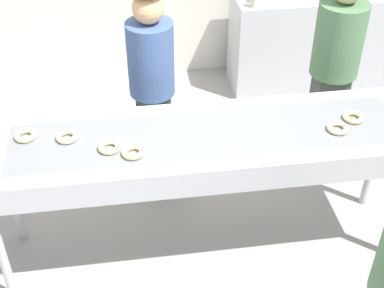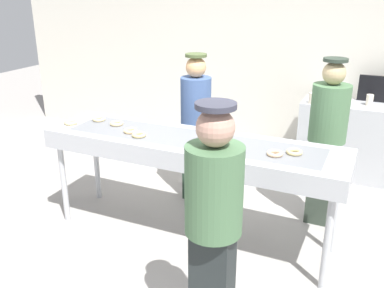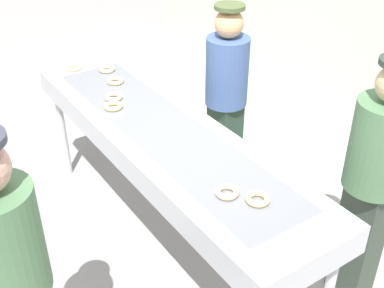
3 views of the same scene
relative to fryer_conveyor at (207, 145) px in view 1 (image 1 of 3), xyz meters
The scene contains 12 objects.
ground_plane 0.88m from the fryer_conveyor, ahead, with size 16.00×16.00×0.00m, color #9E9993.
fryer_conveyor is the anchor object (origin of this frame).
plain_donut_0 0.82m from the fryer_conveyor, behind, with size 0.13×0.13×0.03m, color beige.
plain_donut_2 0.58m from the fryer_conveyor, behind, with size 0.13×0.13×0.03m, color #F7CE8E.
plain_donut_3 0.77m from the fryer_conveyor, ahead, with size 0.13×0.13×0.03m, color beige.
plain_donut_4 0.90m from the fryer_conveyor, ahead, with size 0.13×0.13×0.03m, color #E6CC85.
plain_donut_5 0.47m from the fryer_conveyor, 162.74° to the right, with size 0.13×0.13×0.03m, color #EFD587.
plain_donut_6 1.06m from the fryer_conveyor, behind, with size 0.13×0.13×0.03m, color beige.
worker_baker 1.29m from the fryer_conveyor, 35.58° to the left, with size 0.34×0.34×1.62m.
worker_assistant 0.76m from the fryer_conveyor, 110.70° to the left, with size 0.31×0.31×1.58m.
prep_counter 2.55m from the fryer_conveyor, 54.12° to the left, with size 1.76×0.52×0.91m, color #B7BABF.
paper_cup_1 1.98m from the fryer_conveyor, 68.60° to the left, with size 0.08×0.08×0.13m, color beige.
Camera 1 is at (-0.45, -2.52, 2.84)m, focal length 51.00 mm.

